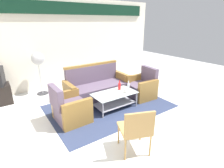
% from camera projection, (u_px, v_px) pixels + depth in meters
% --- Properties ---
extents(ground_plane, '(14.00, 14.00, 0.00)m').
position_uv_depth(ground_plane, '(129.00, 118.00, 4.01)').
color(ground_plane, white).
extents(wall_back, '(6.52, 0.19, 2.80)m').
position_uv_depth(wall_back, '(73.00, 41.00, 5.86)').
color(wall_back, silver).
rests_on(wall_back, ground).
extents(rug, '(3.01, 2.04, 0.01)m').
position_uv_depth(rug, '(110.00, 106.00, 4.54)').
color(rug, '#2D3856').
rests_on(rug, ground).
extents(couch, '(1.80, 0.74, 0.96)m').
position_uv_depth(couch, '(97.00, 88.00, 4.92)').
color(couch, '#5B4C60').
rests_on(couch, rug).
extents(armchair_left, '(0.72, 0.77, 0.85)m').
position_uv_depth(armchair_left, '(70.00, 109.00, 3.81)').
color(armchair_left, '#5B4C60').
rests_on(armchair_left, rug).
extents(armchair_right, '(0.74, 0.80, 0.85)m').
position_uv_depth(armchair_right, '(141.00, 88.00, 5.01)').
color(armchair_right, '#5B4C60').
rests_on(armchair_right, rug).
extents(coffee_table, '(1.10, 0.60, 0.40)m').
position_uv_depth(coffee_table, '(115.00, 98.00, 4.38)').
color(coffee_table, silver).
rests_on(coffee_table, rug).
extents(bottle_red, '(0.07, 0.07, 0.25)m').
position_uv_depth(bottle_red, '(119.00, 86.00, 4.52)').
color(bottle_red, red).
rests_on(bottle_red, coffee_table).
extents(bottle_clear, '(0.06, 0.06, 0.26)m').
position_uv_depth(bottle_clear, '(128.00, 87.00, 4.45)').
color(bottle_clear, silver).
rests_on(bottle_clear, coffee_table).
extents(cup, '(0.08, 0.08, 0.10)m').
position_uv_depth(cup, '(126.00, 91.00, 4.33)').
color(cup, silver).
rests_on(cup, coffee_table).
extents(pedestal_fan, '(0.36, 0.36, 1.27)m').
position_uv_depth(pedestal_fan, '(38.00, 61.00, 4.99)').
color(pedestal_fan, '#2D2D33').
rests_on(pedestal_fan, ground).
extents(wicker_chair, '(0.62, 0.62, 0.84)m').
position_uv_depth(wicker_chair, '(136.00, 128.00, 2.78)').
color(wicker_chair, '#AD844C').
rests_on(wicker_chair, ground).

